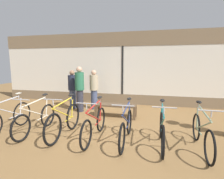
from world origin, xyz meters
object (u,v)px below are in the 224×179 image
bicycle_center_left (64,121)px  customer_by_window (80,88)px  bicycle_center (95,124)px  display_bench (116,107)px  bicycle_center_right (126,127)px  bicycle_far_right (202,133)px  bicycle_far_left (8,117)px  customer_mid_floor (73,88)px  bicycle_right (162,130)px  bicycle_left (36,119)px  customer_near_rack (94,89)px

bicycle_center_left → customer_by_window: size_ratio=1.01×
bicycle_center → display_bench: bearing=86.3°
bicycle_center → bicycle_center_right: (0.78, 0.01, -0.00)m
bicycle_center → bicycle_far_right: 2.39m
bicycle_far_left → bicycle_center_right: bearing=1.7°
bicycle_center → bicycle_far_left: bearing=-177.9°
display_bench → bicycle_far_left: bearing=-142.8°
display_bench → customer_by_window: (-1.49, 0.38, 0.54)m
bicycle_center → bicycle_center_right: bicycle_center is taller
customer_by_window → customer_mid_floor: (-0.50, 0.40, -0.07)m
bicycle_center → bicycle_right: (1.58, -0.02, 0.01)m
bicycle_left → bicycle_center: bearing=-0.2°
bicycle_center_right → customer_near_rack: customer_near_rack is taller
bicycle_far_left → bicycle_center_right: 3.21m
bicycle_center_right → customer_by_window: customer_by_window is taller
bicycle_left → bicycle_center_left: 0.83m
customer_by_window → bicycle_center_left: bearing=-75.8°
bicycle_center_right → customer_near_rack: bearing=122.8°
bicycle_center_left → customer_near_rack: bearing=93.5°
bicycle_far_left → customer_mid_floor: (0.56, 2.72, 0.45)m
bicycle_center_left → customer_near_rack: customer_near_rack is taller
display_bench → customer_mid_floor: (-1.98, 0.79, 0.47)m
bicycle_left → bicycle_center_right: (2.41, 0.00, -0.00)m
customer_by_window → bicycle_far_right: bearing=-30.5°
bicycle_center → bicycle_far_right: bearing=0.1°
display_bench → bicycle_center: bearing=-93.7°
bicycle_left → bicycle_far_left: bearing=-173.0°
bicycle_center → bicycle_far_right: bicycle_center is taller
bicycle_center_left → customer_near_rack: (-0.17, 2.74, 0.43)m
customer_near_rack → customer_by_window: 0.65m
bicycle_far_right → customer_near_rack: size_ratio=1.08×
bicycle_left → display_bench: 2.54m
customer_near_rack → customer_by_window: bearing=-127.8°
bicycle_center_left → bicycle_center_right: 1.58m
bicycle_center_right → customer_mid_floor: size_ratio=1.09×
bicycle_center_right → bicycle_right: bearing=-1.6°
display_bench → customer_near_rack: (-1.09, 0.89, 0.46)m
bicycle_right → bicycle_left: bearing=179.6°
bicycle_far_left → display_bench: (2.55, 1.93, -0.03)m
bicycle_far_right → display_bench: (-2.27, 1.84, -0.01)m
bicycle_center_left → bicycle_center: size_ratio=1.01×
bicycle_center_right → bicycle_center_left: bearing=-179.3°
customer_near_rack → bicycle_center_left: bearing=-86.5°
bicycle_center → bicycle_center_right: 0.78m
bicycle_center → display_bench: (0.12, 1.84, -0.01)m
bicycle_right → customer_by_window: (-2.94, 2.24, 0.53)m
bicycle_right → customer_near_rack: 3.77m
bicycle_left → customer_near_rack: (0.66, 2.72, 0.45)m
bicycle_left → customer_by_window: size_ratio=1.01×
bicycle_center → customer_mid_floor: size_ratio=1.10×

